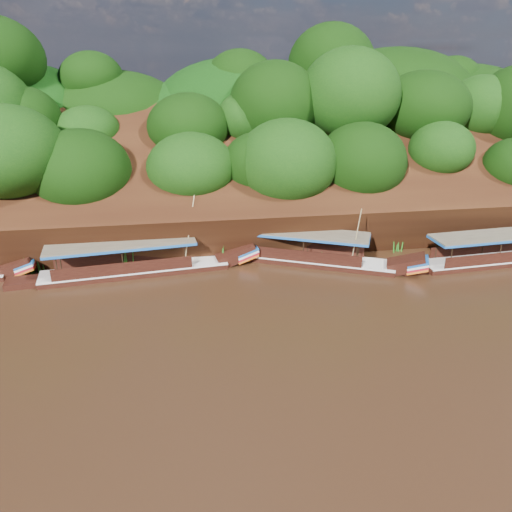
% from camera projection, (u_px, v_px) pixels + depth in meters
% --- Properties ---
extents(ground, '(160.00, 160.00, 0.00)m').
position_uv_depth(ground, '(338.00, 321.00, 28.69)').
color(ground, black).
rests_on(ground, ground).
extents(riverbank, '(120.00, 30.06, 19.40)m').
position_uv_depth(riverbank, '(269.00, 188.00, 48.70)').
color(riverbank, black).
rests_on(riverbank, ground).
extents(boat_0, '(14.06, 3.00, 6.03)m').
position_uv_depth(boat_0, '(507.00, 256.00, 36.39)').
color(boat_0, black).
rests_on(boat_0, ground).
extents(boat_1, '(13.13, 7.23, 5.07)m').
position_uv_depth(boat_1, '(324.00, 258.00, 36.00)').
color(boat_1, black).
rests_on(boat_1, ground).
extents(boat_2, '(15.16, 3.68, 5.62)m').
position_uv_depth(boat_2, '(147.00, 265.00, 34.75)').
color(boat_2, black).
rests_on(boat_2, ground).
extents(reeds, '(51.12, 2.22, 2.12)m').
position_uv_depth(reeds, '(261.00, 249.00, 36.68)').
color(reeds, '#256719').
rests_on(reeds, ground).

